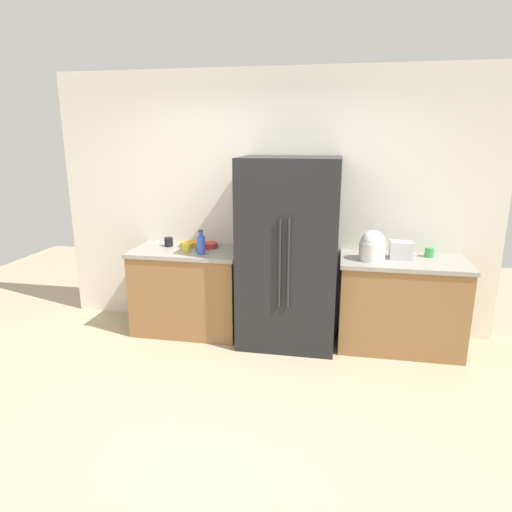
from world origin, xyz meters
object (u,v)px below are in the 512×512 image
at_px(refrigerator, 289,253).
at_px(cup_c, 186,248).
at_px(cup_b, 199,248).
at_px(bottle_a, 201,244).
at_px(rice_cooker, 372,246).
at_px(cup_a, 429,252).
at_px(cup_d, 169,242).
at_px(bowl_b, 210,245).
at_px(toaster, 401,250).
at_px(bowl_a, 189,244).

bearing_deg(refrigerator, cup_c, -178.02).
bearing_deg(cup_b, bottle_a, -62.39).
xyz_separation_m(cup_b, cup_c, (-0.12, -0.04, 0.00)).
distance_m(rice_cooker, cup_a, 0.60).
height_order(cup_d, bowl_b, cup_d).
bearing_deg(rice_cooker, toaster, 20.53).
bearing_deg(bottle_a, cup_b, 117.61).
relative_size(rice_cooker, bowl_b, 1.66).
xyz_separation_m(bottle_a, cup_d, (-0.44, 0.25, -0.05)).
height_order(cup_a, cup_c, cup_a).
distance_m(toaster, bottle_a, 1.94).
xyz_separation_m(toaster, bowl_a, (-2.15, 0.09, -0.06)).
relative_size(toaster, bowl_a, 1.09).
xyz_separation_m(refrigerator, toaster, (1.06, 0.10, 0.06)).
bearing_deg(bowl_b, cup_b, -109.27).
height_order(bottle_a, cup_a, bottle_a).
relative_size(refrigerator, bowl_b, 10.64).
xyz_separation_m(toaster, cup_d, (-2.37, 0.06, -0.04)).
distance_m(rice_cooker, cup_c, 1.83).
relative_size(cup_c, bowl_a, 0.46).
xyz_separation_m(cup_a, cup_c, (-2.39, -0.25, -0.00)).
relative_size(rice_cooker, cup_a, 3.12).
bearing_deg(toaster, rice_cooker, -159.47).
height_order(refrigerator, cup_d, refrigerator).
distance_m(toaster, rice_cooker, 0.30).
relative_size(bowl_a, bowl_b, 1.08).
relative_size(toaster, rice_cooker, 0.71).
xyz_separation_m(rice_cooker, bottle_a, (-1.65, -0.09, -0.03)).
xyz_separation_m(rice_cooker, bowl_a, (-1.88, 0.19, -0.11)).
bearing_deg(rice_cooker, cup_c, -179.04).
bearing_deg(bowl_b, toaster, -2.32).
bearing_deg(bottle_a, rice_cooker, 3.24).
distance_m(rice_cooker, bottle_a, 1.66).
height_order(refrigerator, rice_cooker, refrigerator).
bearing_deg(cup_a, toaster, -157.38).
height_order(refrigerator, bowl_b, refrigerator).
bearing_deg(refrigerator, bowl_a, 170.23).
bearing_deg(toaster, bottle_a, -174.19).
relative_size(cup_a, cup_b, 1.17).
xyz_separation_m(cup_a, bowl_a, (-2.43, -0.03, -0.02)).
distance_m(rice_cooker, bowl_b, 1.66).
height_order(bottle_a, bowl_a, bottle_a).
height_order(cup_a, cup_d, cup_d).
relative_size(toaster, bottle_a, 0.84).
bearing_deg(bowl_a, cup_d, -171.63).
bearing_deg(bowl_a, cup_b, -47.15).
distance_m(bottle_a, cup_a, 2.23).
xyz_separation_m(cup_b, cup_d, (-0.39, 0.15, 0.01)).
xyz_separation_m(cup_c, cup_d, (-0.26, 0.19, 0.01)).
xyz_separation_m(toaster, cup_c, (-2.10, -0.13, -0.04)).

